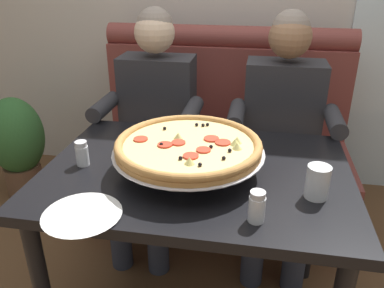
{
  "coord_description": "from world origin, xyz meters",
  "views": [
    {
      "loc": [
        0.21,
        -1.28,
        1.47
      ],
      "look_at": [
        -0.03,
        0.08,
        0.82
      ],
      "focal_mm": 36.42,
      "sensor_mm": 36.0,
      "label": 1
    }
  ],
  "objects_px": {
    "diner_left": "(154,118)",
    "drinking_glass": "(317,184)",
    "diner_right": "(282,126)",
    "pizza": "(189,146)",
    "patio_chair": "(383,85)",
    "potted_plant": "(17,143)",
    "shaker_parmesan": "(257,209)",
    "dining_table": "(196,192)",
    "plate_near_left": "(82,213)",
    "shaker_pepper_flakes": "(82,155)",
    "booth_bench": "(220,153)"
  },
  "relations": [
    {
      "from": "shaker_pepper_flakes",
      "to": "drinking_glass",
      "type": "xyz_separation_m",
      "value": [
        0.86,
        -0.08,
        0.01
      ]
    },
    {
      "from": "dining_table",
      "to": "potted_plant",
      "type": "xyz_separation_m",
      "value": [
        -1.34,
        0.81,
        -0.27
      ]
    },
    {
      "from": "shaker_parmesan",
      "to": "shaker_pepper_flakes",
      "type": "xyz_separation_m",
      "value": [
        -0.67,
        0.25,
        -0.0
      ]
    },
    {
      "from": "booth_bench",
      "to": "drinking_glass",
      "type": "relative_size",
      "value": 13.27
    },
    {
      "from": "diner_right",
      "to": "shaker_pepper_flakes",
      "type": "height_order",
      "value": "diner_right"
    },
    {
      "from": "diner_left",
      "to": "patio_chair",
      "type": "distance_m",
      "value": 2.25
    },
    {
      "from": "diner_left",
      "to": "drinking_glass",
      "type": "relative_size",
      "value": 11.17
    },
    {
      "from": "patio_chair",
      "to": "dining_table",
      "type": "bearing_deg",
      "value": -119.74
    },
    {
      "from": "booth_bench",
      "to": "shaker_parmesan",
      "type": "relative_size",
      "value": 14.81
    },
    {
      "from": "diner_right",
      "to": "drinking_glass",
      "type": "height_order",
      "value": "diner_right"
    },
    {
      "from": "diner_left",
      "to": "drinking_glass",
      "type": "xyz_separation_m",
      "value": [
        0.76,
        -0.74,
        0.1
      ]
    },
    {
      "from": "plate_near_left",
      "to": "patio_chair",
      "type": "xyz_separation_m",
      "value": [
        1.55,
        2.55,
        -0.25
      ]
    },
    {
      "from": "booth_bench",
      "to": "shaker_pepper_flakes",
      "type": "bearing_deg",
      "value": -115.29
    },
    {
      "from": "dining_table",
      "to": "plate_near_left",
      "type": "distance_m",
      "value": 0.48
    },
    {
      "from": "shaker_parmesan",
      "to": "diner_left",
      "type": "bearing_deg",
      "value": 122.26
    },
    {
      "from": "diner_left",
      "to": "shaker_parmesan",
      "type": "distance_m",
      "value": 1.08
    },
    {
      "from": "plate_near_left",
      "to": "shaker_pepper_flakes",
      "type": "bearing_deg",
      "value": 113.87
    },
    {
      "from": "diner_right",
      "to": "drinking_glass",
      "type": "relative_size",
      "value": 11.17
    },
    {
      "from": "patio_chair",
      "to": "shaker_pepper_flakes",
      "type": "bearing_deg",
      "value": -127.07
    },
    {
      "from": "potted_plant",
      "to": "shaker_pepper_flakes",
      "type": "bearing_deg",
      "value": -43.42
    },
    {
      "from": "plate_near_left",
      "to": "booth_bench",
      "type": "bearing_deg",
      "value": 76.51
    },
    {
      "from": "diner_right",
      "to": "potted_plant",
      "type": "relative_size",
      "value": 1.82
    },
    {
      "from": "diner_right",
      "to": "patio_chair",
      "type": "distance_m",
      "value": 1.83
    },
    {
      "from": "shaker_parmesan",
      "to": "shaker_pepper_flakes",
      "type": "height_order",
      "value": "shaker_parmesan"
    },
    {
      "from": "dining_table",
      "to": "pizza",
      "type": "bearing_deg",
      "value": -144.0
    },
    {
      "from": "patio_chair",
      "to": "shaker_parmesan",
      "type": "bearing_deg",
      "value": -112.32
    },
    {
      "from": "pizza",
      "to": "shaker_parmesan",
      "type": "relative_size",
      "value": 5.47
    },
    {
      "from": "shaker_parmesan",
      "to": "potted_plant",
      "type": "relative_size",
      "value": 0.15
    },
    {
      "from": "drinking_glass",
      "to": "booth_bench",
      "type": "bearing_deg",
      "value": 112.92
    },
    {
      "from": "booth_bench",
      "to": "shaker_pepper_flakes",
      "type": "distance_m",
      "value": 1.1
    },
    {
      "from": "shaker_pepper_flakes",
      "to": "plate_near_left",
      "type": "relative_size",
      "value": 0.4
    },
    {
      "from": "patio_chair",
      "to": "potted_plant",
      "type": "relative_size",
      "value": 1.23
    },
    {
      "from": "shaker_pepper_flakes",
      "to": "potted_plant",
      "type": "relative_size",
      "value": 0.14
    },
    {
      "from": "booth_bench",
      "to": "shaker_pepper_flakes",
      "type": "xyz_separation_m",
      "value": [
        -0.44,
        -0.93,
        0.4
      ]
    },
    {
      "from": "potted_plant",
      "to": "dining_table",
      "type": "bearing_deg",
      "value": -31.14
    },
    {
      "from": "diner_right",
      "to": "pizza",
      "type": "relative_size",
      "value": 2.28
    },
    {
      "from": "diner_right",
      "to": "potted_plant",
      "type": "xyz_separation_m",
      "value": [
        -1.68,
        0.2,
        -0.32
      ]
    },
    {
      "from": "dining_table",
      "to": "diner_right",
      "type": "distance_m",
      "value": 0.71
    },
    {
      "from": "shaker_parmesan",
      "to": "potted_plant",
      "type": "xyz_separation_m",
      "value": [
        -1.58,
        1.1,
        -0.41
      ]
    },
    {
      "from": "patio_chair",
      "to": "potted_plant",
      "type": "distance_m",
      "value": 2.94
    },
    {
      "from": "shaker_pepper_flakes",
      "to": "drinking_glass",
      "type": "relative_size",
      "value": 0.86
    },
    {
      "from": "plate_near_left",
      "to": "diner_right",
      "type": "bearing_deg",
      "value": 56.81
    },
    {
      "from": "shaker_pepper_flakes",
      "to": "shaker_parmesan",
      "type": "bearing_deg",
      "value": -20.25
    },
    {
      "from": "shaker_pepper_flakes",
      "to": "drinking_glass",
      "type": "height_order",
      "value": "drinking_glass"
    },
    {
      "from": "drinking_glass",
      "to": "plate_near_left",
      "type": "bearing_deg",
      "value": -161.69
    },
    {
      "from": "dining_table",
      "to": "patio_chair",
      "type": "relative_size",
      "value": 1.34
    },
    {
      "from": "pizza",
      "to": "plate_near_left",
      "type": "height_order",
      "value": "pizza"
    },
    {
      "from": "plate_near_left",
      "to": "potted_plant",
      "type": "xyz_separation_m",
      "value": [
        -1.05,
        1.17,
        -0.38
      ]
    },
    {
      "from": "pizza",
      "to": "plate_near_left",
      "type": "xyz_separation_m",
      "value": [
        -0.27,
        -0.34,
        -0.09
      ]
    },
    {
      "from": "diner_right",
      "to": "drinking_glass",
      "type": "distance_m",
      "value": 0.75
    }
  ]
}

